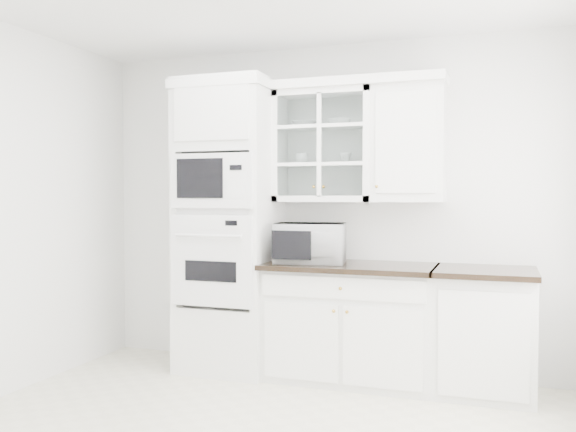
% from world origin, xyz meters
% --- Properties ---
extents(room_shell, '(4.00, 3.50, 2.70)m').
position_xyz_m(room_shell, '(0.00, 0.43, 1.78)').
color(room_shell, white).
rests_on(room_shell, ground).
extents(oven_column, '(0.76, 0.68, 2.40)m').
position_xyz_m(oven_column, '(-0.75, 1.42, 1.20)').
color(oven_column, white).
rests_on(oven_column, ground).
extents(base_cabinet_run, '(1.32, 0.67, 0.92)m').
position_xyz_m(base_cabinet_run, '(0.28, 1.45, 0.46)').
color(base_cabinet_run, white).
rests_on(base_cabinet_run, ground).
extents(extra_base_cabinet, '(0.72, 0.67, 0.92)m').
position_xyz_m(extra_base_cabinet, '(1.28, 1.45, 0.46)').
color(extra_base_cabinet, white).
rests_on(extra_base_cabinet, ground).
extents(upper_cabinet_glass, '(0.80, 0.33, 0.90)m').
position_xyz_m(upper_cabinet_glass, '(0.03, 1.58, 1.85)').
color(upper_cabinet_glass, white).
rests_on(upper_cabinet_glass, room_shell).
extents(upper_cabinet_solid, '(0.55, 0.33, 0.90)m').
position_xyz_m(upper_cabinet_solid, '(0.71, 1.58, 1.85)').
color(upper_cabinet_solid, white).
rests_on(upper_cabinet_solid, room_shell).
extents(crown_molding, '(2.14, 0.38, 0.07)m').
position_xyz_m(crown_molding, '(-0.07, 1.56, 2.33)').
color(crown_molding, white).
rests_on(crown_molding, room_shell).
extents(countertop_microwave, '(0.60, 0.53, 0.31)m').
position_xyz_m(countertop_microwave, '(-0.03, 1.40, 1.08)').
color(countertop_microwave, white).
rests_on(countertop_microwave, base_cabinet_run).
extents(bowl_a, '(0.22, 0.22, 0.05)m').
position_xyz_m(bowl_a, '(-0.14, 1.57, 2.03)').
color(bowl_a, white).
rests_on(bowl_a, upper_cabinet_glass).
extents(bowl_b, '(0.21, 0.21, 0.06)m').
position_xyz_m(bowl_b, '(0.15, 1.59, 2.04)').
color(bowl_b, white).
rests_on(bowl_b, upper_cabinet_glass).
extents(cup_a, '(0.14, 0.14, 0.09)m').
position_xyz_m(cup_a, '(-0.16, 1.57, 1.75)').
color(cup_a, white).
rests_on(cup_a, upper_cabinet_glass).
extents(cup_b, '(0.10, 0.10, 0.09)m').
position_xyz_m(cup_b, '(0.20, 1.59, 1.75)').
color(cup_b, white).
rests_on(cup_b, upper_cabinet_glass).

